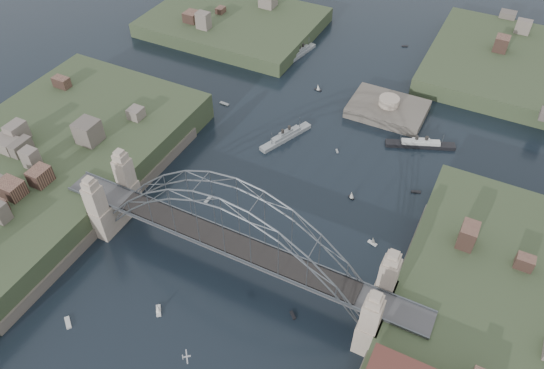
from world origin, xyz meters
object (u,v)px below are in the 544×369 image
(bridge, at_px, (232,231))
(naval_cruiser_far, at_px, (301,53))
(ocean_liner, at_px, (420,144))
(naval_cruiser_near, at_px, (286,137))
(fort_island, at_px, (387,114))

(bridge, bearing_deg, naval_cruiser_far, 105.59)
(naval_cruiser_far, xyz_separation_m, ocean_liner, (49.80, -29.92, -0.05))
(bridge, xyz_separation_m, ocean_liner, (24.91, 59.29, -11.60))
(bridge, relative_size, naval_cruiser_near, 4.91)
(naval_cruiser_near, bearing_deg, ocean_liner, 21.94)
(ocean_liner, bearing_deg, naval_cruiser_near, -158.06)
(naval_cruiser_near, bearing_deg, naval_cruiser_far, 109.25)
(naval_cruiser_near, height_order, ocean_liner, naval_cruiser_near)
(naval_cruiser_near, relative_size, naval_cruiser_far, 1.16)
(fort_island, height_order, naval_cruiser_far, fort_island)
(fort_island, height_order, ocean_liner, fort_island)
(fort_island, distance_m, naval_cruiser_far, 41.61)
(naval_cruiser_far, distance_m, ocean_liner, 58.10)
(naval_cruiser_near, distance_m, ocean_liner, 37.19)
(naval_cruiser_far, bearing_deg, naval_cruiser_near, -70.75)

